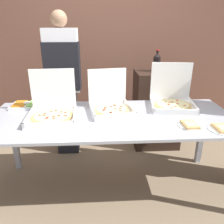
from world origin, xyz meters
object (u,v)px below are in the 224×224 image
(paper_plate_front_left, at_px, (222,129))
(pizza_box_far_right, at_px, (172,99))
(veggie_tray, at_px, (27,105))
(pizza_box_far_left, at_px, (111,104))
(person_server_vest, at_px, (64,79))
(soda_bottle, at_px, (157,62))
(pizza_box_near_left, at_px, (52,109))
(paper_plate_front_right, at_px, (190,125))
(soda_can_silver, at_px, (172,70))

(paper_plate_front_left, bearing_deg, pizza_box_far_right, 111.62)
(pizza_box_far_right, bearing_deg, veggie_tray, -173.43)
(pizza_box_far_left, xyz_separation_m, person_server_vest, (-0.56, 0.65, 0.12))
(soda_bottle, bearing_deg, pizza_box_near_left, -142.27)
(pizza_box_far_right, bearing_deg, paper_plate_front_left, -60.05)
(veggie_tray, distance_m, person_server_vest, 0.61)
(pizza_box_far_right, xyz_separation_m, pizza_box_far_left, (-0.67, -0.11, -0.01))
(pizza_box_far_left, relative_size, veggie_tray, 1.46)
(veggie_tray, bearing_deg, pizza_box_near_left, -41.75)
(soda_bottle, bearing_deg, paper_plate_front_left, -78.93)
(paper_plate_front_right, bearing_deg, veggie_tray, 159.81)
(pizza_box_far_right, relative_size, pizza_box_far_left, 1.08)
(paper_plate_front_left, xyz_separation_m, paper_plate_front_right, (-0.24, 0.09, 0.00))
(pizza_box_far_right, height_order, paper_plate_front_left, pizza_box_far_right)
(paper_plate_front_left, distance_m, paper_plate_front_right, 0.26)
(pizza_box_far_left, relative_size, soda_can_silver, 3.88)
(paper_plate_front_right, bearing_deg, soda_bottle, 90.55)
(veggie_tray, bearing_deg, pizza_box_far_right, -1.76)
(pizza_box_near_left, xyz_separation_m, paper_plate_front_right, (1.23, -0.28, -0.06))
(pizza_box_near_left, bearing_deg, pizza_box_far_left, 10.02)
(paper_plate_front_right, relative_size, person_server_vest, 0.11)
(pizza_box_far_left, relative_size, soda_bottle, 1.69)
(soda_bottle, xyz_separation_m, soda_can_silver, (0.14, -0.22, -0.06))
(pizza_box_far_left, bearing_deg, pizza_box_far_right, -0.13)
(veggie_tray, xyz_separation_m, person_server_vest, (0.33, 0.49, 0.17))
(pizza_box_far_right, distance_m, soda_bottle, 0.75)
(veggie_tray, relative_size, soda_bottle, 1.16)
(pizza_box_near_left, relative_size, pizza_box_far_left, 0.98)
(paper_plate_front_left, bearing_deg, soda_bottle, 101.07)
(pizza_box_far_left, distance_m, paper_plate_front_left, 1.04)
(veggie_tray, height_order, person_server_vest, person_server_vest)
(soda_can_silver, bearing_deg, paper_plate_front_left, -83.95)
(pizza_box_near_left, bearing_deg, pizza_box_far_right, 7.82)
(pizza_box_far_right, relative_size, soda_can_silver, 4.19)
(paper_plate_front_right, bearing_deg, pizza_box_far_right, 89.88)
(pizza_box_far_right, bearing_deg, pizza_box_near_left, -160.34)
(soda_can_silver, bearing_deg, veggie_tray, -165.74)
(pizza_box_near_left, xyz_separation_m, person_server_vest, (-0.00, 0.78, 0.12))
(pizza_box_far_left, bearing_deg, paper_plate_front_right, -41.25)
(veggie_tray, height_order, soda_can_silver, soda_can_silver)
(paper_plate_front_left, distance_m, soda_can_silver, 1.13)
(paper_plate_front_right, distance_m, veggie_tray, 1.66)
(soda_can_silver, distance_m, person_server_vest, 1.36)
(person_server_vest, bearing_deg, pizza_box_near_left, 90.01)
(person_server_vest, bearing_deg, paper_plate_front_left, 142.03)
(paper_plate_front_left, bearing_deg, veggie_tray, 159.86)
(person_server_vest, bearing_deg, veggie_tray, 55.98)
(pizza_box_far_left, xyz_separation_m, paper_plate_front_left, (0.91, -0.50, -0.06))
(pizza_box_far_right, bearing_deg, soda_bottle, 99.39)
(pizza_box_far_right, distance_m, person_server_vest, 1.35)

